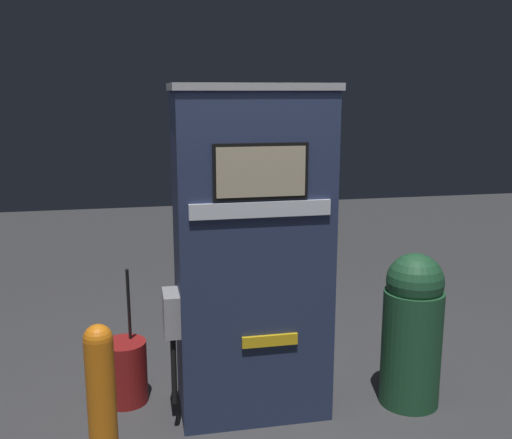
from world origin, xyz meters
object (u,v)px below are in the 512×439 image
gas_pump (251,254)px  squeegee_bucket (125,371)px  trash_bin (412,328)px  safety_bollard (102,401)px

gas_pump → squeegee_bucket: gas_pump is taller
trash_bin → squeegee_bucket: size_ratio=1.09×
safety_bollard → squeegee_bucket: squeegee_bucket is taller
squeegee_bucket → gas_pump: bearing=-16.8°
gas_pump → safety_bollard: gas_pump is taller
gas_pump → trash_bin: (0.98, -0.14, -0.49)m
safety_bollard → squeegee_bucket: 0.84m
gas_pump → squeegee_bucket: size_ratio=2.21×
gas_pump → trash_bin: 1.11m
safety_bollard → squeegee_bucket: size_ratio=0.95×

